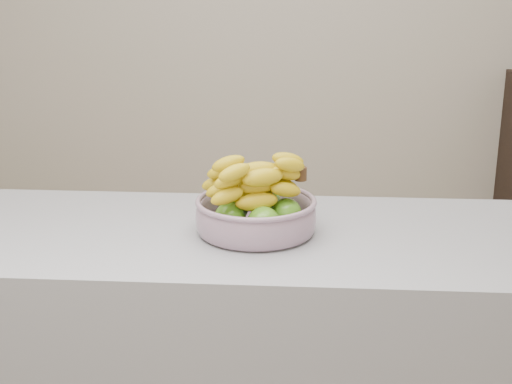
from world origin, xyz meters
TOP-DOWN VIEW (x-y plane):
  - fruit_bowl at (0.10, -0.75)m, footprint 0.28×0.28m

SIDE VIEW (x-z plane):
  - fruit_bowl at x=0.10m, z-range 0.87..1.04m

